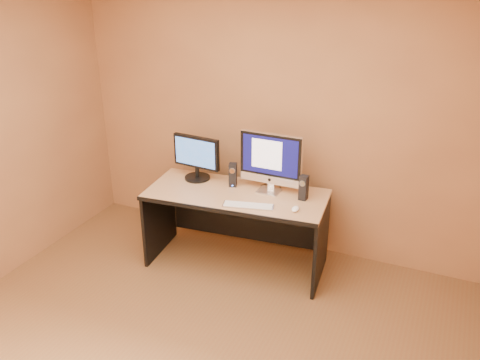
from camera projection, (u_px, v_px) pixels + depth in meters
The scene contains 10 objects.
walls at pixel (162, 206), 3.05m from camera, with size 4.00×4.00×2.60m, color #9D693F, non-canonical shape.
desk at pixel (236, 229), 4.67m from camera, with size 1.60×0.70×0.74m, color tan, non-canonical shape.
imac at pixel (270, 163), 4.43m from camera, with size 0.57×0.21×0.55m, color silver, non-canonical shape.
second_monitor at pixel (197, 158), 4.72m from camera, with size 0.48×0.24×0.42m, color black, non-canonical shape.
speaker_left at pixel (233, 175), 4.62m from camera, with size 0.07×0.07×0.22m, color black, non-canonical shape.
speaker_right at pixel (304, 188), 4.36m from camera, with size 0.07×0.07×0.22m, color black, non-canonical shape.
keyboard at pixel (248, 206), 4.27m from camera, with size 0.43×0.12×0.02m, color silver.
mouse at pixel (295, 209), 4.20m from camera, with size 0.06×0.10×0.04m, color white.
cable_a at pixel (280, 186), 4.65m from camera, with size 0.01×0.01×0.22m, color black.
cable_b at pixel (268, 183), 4.70m from camera, with size 0.01×0.01×0.18m, color black.
Camera 1 is at (1.53, -2.30, 2.68)m, focal length 38.00 mm.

